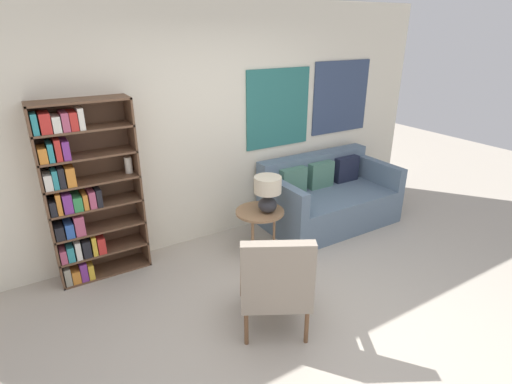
% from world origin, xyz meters
% --- Properties ---
extents(ground_plane, '(14.00, 14.00, 0.00)m').
position_xyz_m(ground_plane, '(0.00, 0.00, 0.00)').
color(ground_plane, '#B2A899').
extents(wall_back, '(6.40, 0.08, 2.70)m').
position_xyz_m(wall_back, '(0.05, 2.03, 1.35)').
color(wall_back, silver).
rests_on(wall_back, ground_plane).
extents(bookshelf, '(0.88, 0.30, 1.80)m').
position_xyz_m(bookshelf, '(-1.37, 1.85, 0.89)').
color(bookshelf, brown).
rests_on(bookshelf, ground_plane).
extents(armchair, '(0.80, 0.81, 0.93)m').
position_xyz_m(armchair, '(-0.24, 0.16, 0.50)').
color(armchair, brown).
rests_on(armchair, ground_plane).
extents(couch, '(1.68, 0.94, 0.86)m').
position_xyz_m(couch, '(1.51, 1.55, 0.33)').
color(couch, slate).
rests_on(couch, ground_plane).
extents(side_table, '(0.54, 0.54, 0.51)m').
position_xyz_m(side_table, '(0.34, 1.34, 0.46)').
color(side_table, '#99704C').
rests_on(side_table, ground_plane).
extents(table_lamp, '(0.30, 0.30, 0.41)m').
position_xyz_m(table_lamp, '(0.40, 1.27, 0.76)').
color(table_lamp, '#2D2D33').
rests_on(table_lamp, side_table).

